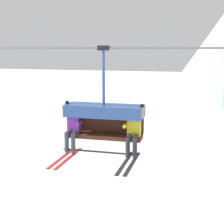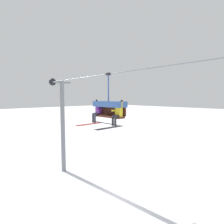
% 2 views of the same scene
% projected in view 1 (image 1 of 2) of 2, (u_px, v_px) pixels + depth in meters
% --- Properties ---
extents(lift_cable, '(15.84, 0.05, 0.05)m').
position_uv_depth(lift_cable, '(118.00, 48.00, 8.30)').
color(lift_cable, slate).
extents(chairlift_chair, '(2.01, 0.74, 2.64)m').
position_uv_depth(chairlift_chair, '(105.00, 116.00, 8.78)').
color(chairlift_chair, '#512819').
extents(skier_purple, '(0.48, 1.70, 1.34)m').
position_uv_depth(skier_purple, '(73.00, 127.00, 8.83)').
color(skier_purple, purple).
extents(skier_yellow, '(0.48, 1.70, 1.34)m').
position_uv_depth(skier_yellow, '(133.00, 130.00, 8.43)').
color(skier_yellow, yellow).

